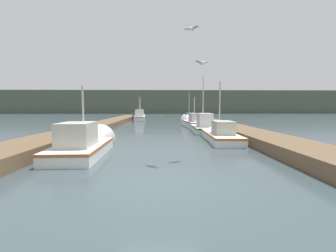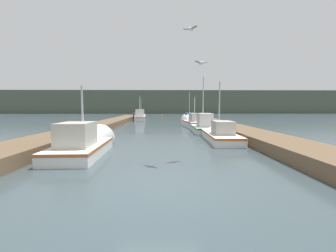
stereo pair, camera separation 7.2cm
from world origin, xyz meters
name	(u,v)px [view 2 (the right image)]	position (x,y,z in m)	size (l,w,h in m)	color
ground_plane	(157,185)	(0.00, 0.00, 0.00)	(200.00, 200.00, 0.00)	#38474C
dock_left	(103,125)	(-5.62, 16.00, 0.26)	(2.28, 40.00, 0.52)	brown
dock_right	(220,125)	(5.62, 16.00, 0.26)	(2.28, 40.00, 0.52)	brown
distant_shore_ridge	(163,102)	(0.00, 68.89, 3.45)	(120.00, 16.00, 6.91)	#4C5647
fishing_boat_0	(86,143)	(-3.24, 4.29, 0.40)	(1.90, 5.13, 3.45)	silver
fishing_boat_1	(217,133)	(3.53, 8.30, 0.35)	(1.74, 6.14, 3.99)	silver
fishing_boat_2	(202,126)	(3.32, 12.56, 0.42)	(1.73, 5.32, 4.86)	silver
fishing_boat_3	(194,122)	(3.23, 16.91, 0.44)	(2.22, 5.83, 3.51)	silver
fishing_boat_4	(189,120)	(3.36, 22.48, 0.36)	(1.76, 5.38, 4.35)	silver
fishing_boat_5	(140,117)	(-3.31, 27.40, 0.52)	(2.04, 6.05, 4.00)	silver
fishing_boat_6	(141,116)	(-3.64, 32.60, 0.49)	(2.07, 5.79, 3.86)	silver
mooring_piling_0	(92,130)	(-4.54, 9.18, 0.50)	(0.33, 0.33, 0.99)	#473523
mooring_piling_1	(134,116)	(-4.34, 28.71, 0.55)	(0.25, 0.25, 1.10)	#473523
channel_buoy	(161,116)	(-0.28, 40.08, 0.13)	(0.44, 0.44, 0.94)	#BF6513
seagull_lead	(201,63)	(1.59, 2.99, 3.65)	(0.54, 0.35, 0.12)	white
seagull_1	(190,29)	(1.12, 2.59, 4.75)	(0.50, 0.44, 0.12)	white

